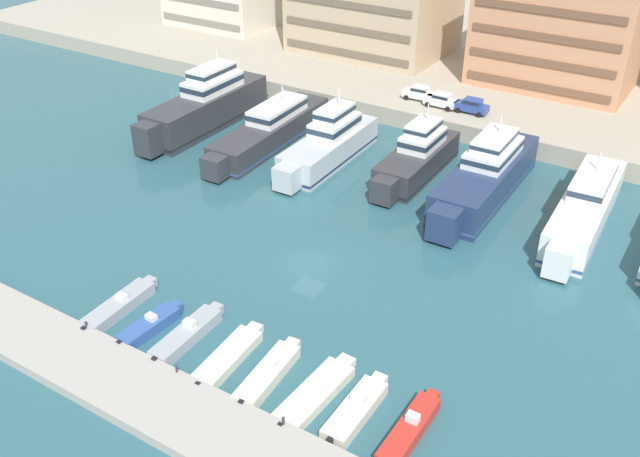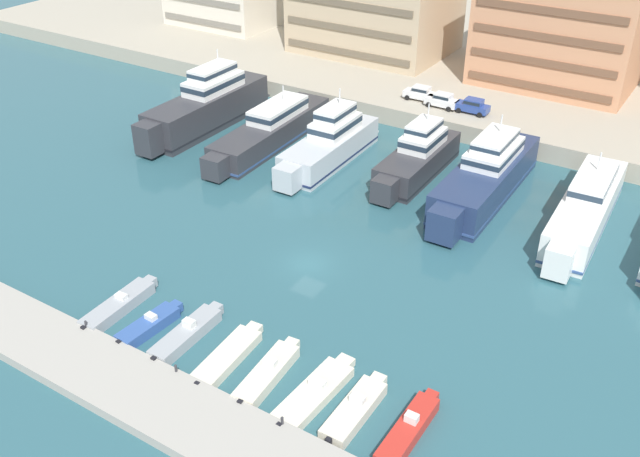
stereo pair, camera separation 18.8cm
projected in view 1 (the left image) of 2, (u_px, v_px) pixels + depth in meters
ground_plane at (308, 264)px, 62.71m from camera, size 400.00×400.00×0.00m
quay_promenade at (542, 54)px, 110.01m from camera, size 180.00×70.00×2.25m
pier_dock at (150, 397)px, 48.25m from camera, size 120.00×5.63×0.80m
yacht_charcoal_far_left at (206, 106)px, 87.43m from camera, size 4.88×21.85×9.08m
yacht_charcoal_left at (270, 130)px, 83.50m from camera, size 5.21×22.75×6.29m
yacht_silver_mid_left at (329, 143)px, 79.37m from camera, size 4.75×18.23×7.86m
yacht_charcoal_center_left at (417, 157)px, 76.53m from camera, size 4.43×16.51×7.50m
yacht_navy_center at (485, 176)px, 72.26m from camera, size 5.27×22.06×7.97m
yacht_white_center_right at (585, 208)px, 67.31m from camera, size 4.88×21.37×6.65m
motorboat_grey_far_left at (120, 305)px, 56.78m from camera, size 1.99×7.94×1.34m
motorboat_blue_left at (150, 325)px, 54.71m from camera, size 1.93×6.31×1.30m
motorboat_grey_mid_left at (188, 334)px, 53.75m from camera, size 1.88×7.70×1.57m
motorboat_cream_center_left at (229, 356)px, 51.79m from camera, size 2.40×7.75×0.84m
motorboat_cream_center at (269, 373)px, 50.16m from camera, size 2.27×7.50×1.47m
motorboat_cream_center_right at (316, 393)px, 48.60m from camera, size 2.50×8.32×1.30m
motorboat_cream_mid_right at (356, 409)px, 47.17m from camera, size 1.88×7.17×1.46m
motorboat_red_right at (410, 429)px, 45.63m from camera, size 1.56×7.47×1.56m
car_white_far_left at (420, 92)px, 89.97m from camera, size 4.16×2.05×1.80m
car_white_left at (441, 100)px, 87.82m from camera, size 4.13×1.98×1.80m
car_blue_mid_left at (472, 105)px, 86.23m from camera, size 4.10×1.92×1.80m
apartment_block_mid_left at (562, 21)px, 92.09m from camera, size 20.38×14.99×18.18m
bollard_west at (86, 324)px, 53.77m from camera, size 0.20×0.20×0.61m
bollard_west_mid at (177, 368)px, 49.64m from camera, size 0.20×0.20×0.61m
bollard_east_mid at (283, 420)px, 45.50m from camera, size 0.20×0.20×0.61m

